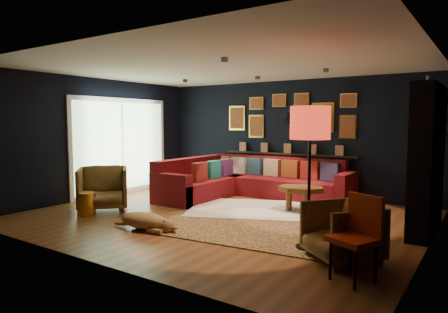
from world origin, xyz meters
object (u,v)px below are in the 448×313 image
Objects in this scene: sectional at (245,182)px; orange_chair at (358,231)px; pouf at (213,187)px; armchair_left at (103,186)px; dog at (144,217)px; floor_lamp at (310,128)px; coffee_table at (301,191)px; gold_stool at (86,204)px; armchair_right at (342,229)px.

sectional is 3.80× the size of orange_chair.
sectional is 0.74m from pouf.
armchair_left reaches higher than pouf.
pouf is at bearing 22.21° from armchair_left.
armchair_left is at bearing 154.65° from dog.
dog is at bearing -167.50° from floor_lamp.
orange_chair is at bearing -56.16° from coffee_table.
armchair_left reaches higher than gold_stool.
pouf is 2.50m from armchair_left.
armchair_left is 4.58m from armchair_right.
dog is (0.78, -2.90, 0.01)m from pouf.
pouf is at bearing 98.70° from dog.
sectional is 3.21m from dog.
sectional is 4.77m from orange_chair.
armchair_right is at bearing -56.04° from coffee_table.
gold_stool is (-4.51, -0.23, -0.18)m from armchair_right.
floor_lamp reaches higher than dog.
floor_lamp reaches higher than orange_chair.
coffee_table is 1.28× the size of armchair_right.
armchair_left reaches higher than coffee_table.
floor_lamp reaches higher than armchair_left.
sectional is 3.79× the size of armchair_left.
orange_chair is (1.78, -2.65, 0.15)m from coffee_table.
coffee_table is 1.09× the size of armchair_left.
orange_chair is 0.79× the size of dog.
orange_chair is (4.05, -3.03, 0.34)m from pouf.
gold_stool is at bearing -138.27° from armchair_right.
coffee_table is 2.06× the size of pouf.
coffee_table is at bearing -15.62° from armchair_left.
floor_lamp is at bearing 6.11° from dog.
pouf is 0.62× the size of armchair_right.
dog is at bearing -74.91° from pouf.
coffee_table is 0.53× the size of floor_lamp.
armchair_left reaches higher than dog.
armchair_left is 4.24m from floor_lamp.
sectional is at bearing 175.99° from armchair_right.
gold_stool is 0.36× the size of dog.
sectional is at bearing 12.52° from armchair_left.
armchair_left reaches higher than sectional.
pouf is 0.53× the size of armchair_left.
orange_chair is at bearing -36.79° from pouf.
armchair_right reaches higher than coffee_table.
gold_stool is at bearing 168.59° from dog.
pouf is at bearing -175.39° from armchair_right.
floor_lamp is at bearing 163.74° from orange_chair.
pouf is 4.51m from armchair_right.
sectional is at bearing 158.51° from orange_chair.
dog is at bearing -87.81° from sectional.
floor_lamp is at bearing -46.04° from sectional.
floor_lamp is (4.09, -0.02, 1.12)m from armchair_left.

